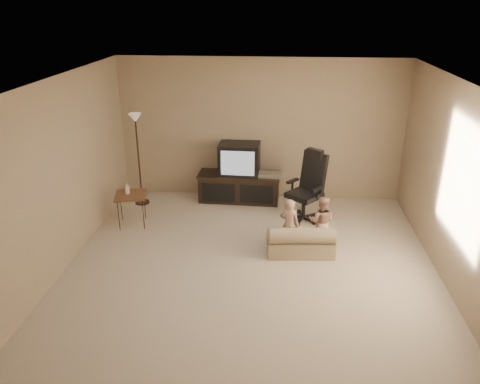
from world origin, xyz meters
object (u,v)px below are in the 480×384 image
object	(u,v)px
tv_stand	(240,177)
toddler_left	(289,225)
floor_lamp	(137,139)
side_table	(130,195)
child_sofa	(301,242)
office_chair	(307,195)
toddler_right	(321,222)

from	to	relation	value
tv_stand	toddler_left	world-z (taller)	tv_stand
floor_lamp	toddler_left	world-z (taller)	floor_lamp
side_table	child_sofa	distance (m)	2.79
tv_stand	floor_lamp	bearing A→B (deg)	-168.58
child_sofa	side_table	bearing A→B (deg)	160.22
office_chair	toddler_left	xyz separation A→B (m)	(-0.30, -1.06, -0.03)
office_chair	toddler_right	distance (m)	0.92
tv_stand	floor_lamp	xyz separation A→B (m)	(-1.73, -0.29, 0.74)
side_table	floor_lamp	world-z (taller)	floor_lamp
office_chair	toddler_left	distance (m)	1.10
tv_stand	office_chair	world-z (taller)	office_chair
floor_lamp	toddler_right	distance (m)	3.42
side_table	toddler_right	world-z (taller)	toddler_right
side_table	floor_lamp	xyz separation A→B (m)	(-0.09, 0.85, 0.68)
tv_stand	toddler_left	distance (m)	1.95
tv_stand	child_sofa	world-z (taller)	tv_stand
floor_lamp	tv_stand	bearing A→B (deg)	9.43
office_chair	toddler_right	world-z (taller)	office_chair
toddler_left	toddler_right	xyz separation A→B (m)	(0.47, 0.16, -0.01)
child_sofa	toddler_left	size ratio (longest dim) A/B	1.24
floor_lamp	child_sofa	size ratio (longest dim) A/B	1.66
side_table	office_chair	bearing A→B (deg)	9.09
tv_stand	side_table	xyz separation A→B (m)	(-1.64, -1.14, 0.07)
tv_stand	side_table	bearing A→B (deg)	-143.27
office_chair	child_sofa	distance (m)	1.20
child_sofa	toddler_right	world-z (taller)	toddler_right
tv_stand	toddler_right	xyz separation A→B (m)	(1.33, -1.59, -0.05)
office_chair	side_table	xyz separation A→B (m)	(-2.81, -0.45, 0.09)
floor_lamp	toddler_left	distance (m)	3.08
side_table	toddler_right	bearing A→B (deg)	-8.64
toddler_right	child_sofa	bearing A→B (deg)	54.04
office_chair	side_table	world-z (taller)	office_chair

